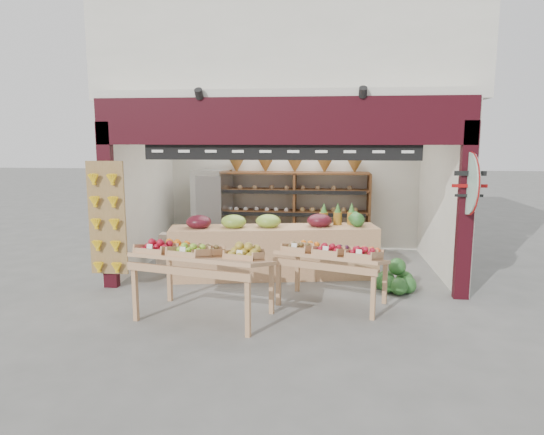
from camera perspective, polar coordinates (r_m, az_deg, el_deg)
The scene contains 11 objects.
ground at distance 8.72m, azimuth 1.52°, elevation -6.65°, with size 60.00×60.00×0.00m, color #61615D.
shop_structure at distance 10.12m, azimuth 2.38°, elevation 17.94°, with size 6.36×5.12×5.40m.
banana_board at distance 8.05m, azimuth -18.91°, elevation -0.35°, with size 0.60×0.15×1.80m.
gift_sign at distance 7.55m, azimuth 22.19°, elevation 3.71°, with size 0.04×0.93×0.92m.
back_shelving at distance 10.39m, azimuth 2.68°, elevation 2.66°, with size 3.19×0.52×1.95m.
refrigerator at distance 10.42m, azimuth -7.02°, elevation 0.80°, with size 0.68×0.68×1.74m, color #B8BBC0.
cardboard_stack at distance 9.32m, azimuth -10.54°, elevation -4.27°, with size 0.99×0.72×0.65m.
mid_counter at distance 8.42m, azimuth 0.13°, elevation -3.82°, with size 3.62×1.30×1.11m.
display_table_left at distance 6.59m, azimuth -8.80°, elevation -4.36°, with size 1.90×1.34×1.09m.
display_table_right at distance 7.03m, azimuth 7.14°, elevation -4.26°, with size 1.69×1.28×0.97m.
watermelon_pile at distance 7.98m, azimuth 14.24°, elevation -7.16°, with size 0.67×0.67×0.53m.
Camera 1 is at (0.65, -8.37, 2.39)m, focal length 32.00 mm.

